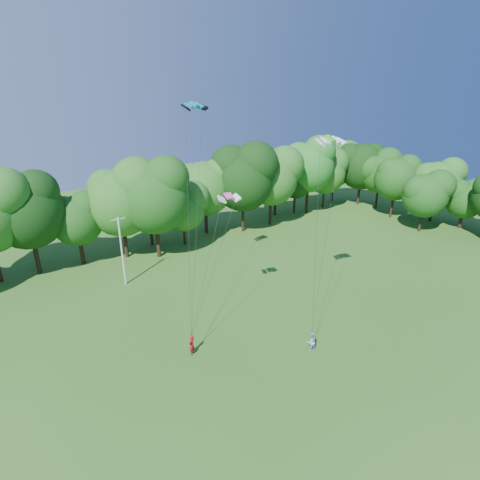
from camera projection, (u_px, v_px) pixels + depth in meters
ground at (356, 429)px, 23.88m from camera, size 160.00×160.00×0.00m
utility_pole at (122, 251)px, 40.93m from camera, size 1.59×0.20×7.92m
kite_flyer_left at (192, 345)px, 30.49m from camera, size 0.78×0.72×1.80m
kite_flyer_right at (311, 342)px, 31.03m from camera, size 0.96×0.84×1.67m
kite_teal at (194, 104)px, 33.54m from camera, size 2.56×1.48×0.47m
kite_green at (330, 138)px, 30.08m from camera, size 2.51×1.50×0.50m
kite_pink at (229, 196)px, 31.56m from camera, size 2.08×1.31×0.39m
tree_back_center at (148, 197)px, 51.16m from camera, size 7.73×7.73×11.24m
tree_back_east at (309, 165)px, 65.72m from camera, size 9.55×9.55×13.89m
tree_flank_east at (426, 190)px, 56.82m from camera, size 7.37×7.37×10.71m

